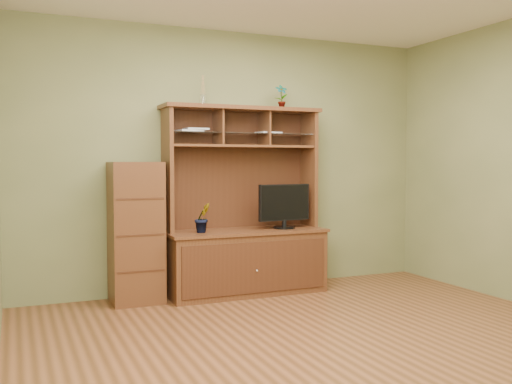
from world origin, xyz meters
TOP-DOWN VIEW (x-y plane):
  - room at (0.00, 0.00)m, footprint 4.54×4.04m
  - media_hutch at (0.03, 1.73)m, footprint 1.66×0.61m
  - monitor at (0.44, 1.65)m, footprint 0.58×0.22m
  - orchid_plant at (-0.45, 1.65)m, footprint 0.19×0.17m
  - top_plant at (0.48, 1.80)m, footprint 0.14×0.10m
  - reed_diffuser at (-0.38, 1.81)m, footprint 0.06×0.06m
  - magazines at (-0.23, 1.80)m, footprint 1.12×0.22m
  - side_cabinet at (-1.07, 1.76)m, footprint 0.48×0.44m

SIDE VIEW (x-z plane):
  - media_hutch at x=0.03m, z-range -0.43..1.47m
  - side_cabinet at x=-1.07m, z-range 0.00..1.34m
  - orchid_plant at x=-0.45m, z-range 0.65..0.94m
  - monitor at x=0.44m, z-range 0.66..1.12m
  - room at x=0.00m, z-range -0.02..2.72m
  - magazines at x=-0.23m, z-range 1.63..1.67m
  - reed_diffuser at x=-0.38m, z-range 1.87..2.17m
  - top_plant at x=0.48m, z-range 1.90..2.15m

